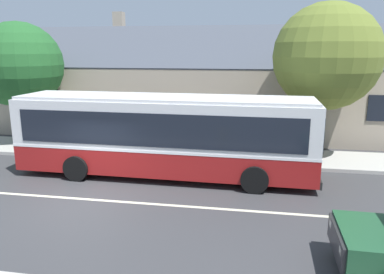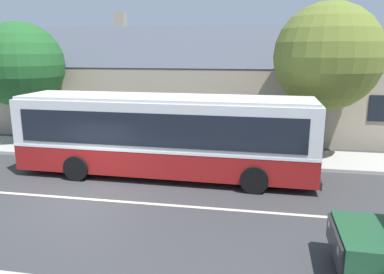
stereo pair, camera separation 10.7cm
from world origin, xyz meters
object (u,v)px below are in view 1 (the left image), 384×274
(street_tree_secondary, at_px, (17,68))
(transit_bus, at_px, (165,134))
(bench_down_street, at_px, (128,144))
(bench_by_building, at_px, (43,139))
(street_tree_primary, at_px, (329,60))

(street_tree_secondary, bearing_deg, transit_bus, -23.61)
(transit_bus, distance_m, street_tree_secondary, 9.93)
(bench_down_street, distance_m, street_tree_secondary, 7.39)
(bench_down_street, bearing_deg, transit_bus, -45.40)
(bench_by_building, bearing_deg, transit_bus, -21.96)
(bench_by_building, bearing_deg, street_tree_secondary, 150.04)
(transit_bus, bearing_deg, street_tree_primary, 30.01)
(bench_by_building, distance_m, street_tree_primary, 14.38)
(street_tree_secondary, bearing_deg, bench_down_street, -12.04)
(bench_by_building, xyz_separation_m, street_tree_secondary, (-1.74, 1.00, 3.50))
(transit_bus, xyz_separation_m, street_tree_secondary, (-8.84, 3.87, 2.33))
(bench_down_street, xyz_separation_m, street_tree_secondary, (-6.37, 1.36, 3.49))
(transit_bus, relative_size, bench_by_building, 7.08)
(bench_down_street, relative_size, street_tree_primary, 0.26)
(bench_by_building, xyz_separation_m, street_tree_primary, (13.79, 0.99, 3.97))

